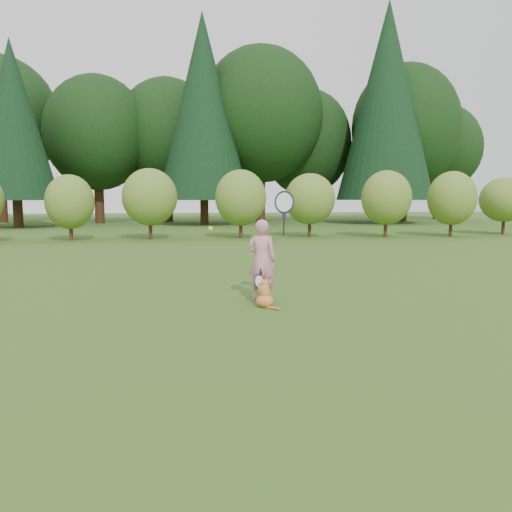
{
  "coord_description": "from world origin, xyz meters",
  "views": [
    {
      "loc": [
        -1.13,
        -6.69,
        1.57
      ],
      "look_at": [
        0.2,
        0.8,
        0.7
      ],
      "focal_mm": 35.0,
      "sensor_mm": 36.0,
      "label": 1
    }
  ],
  "objects": [
    {
      "name": "ground",
      "position": [
        0.0,
        0.0,
        0.0
      ],
      "size": [
        100.0,
        100.0,
        0.0
      ],
      "primitive_type": "plane",
      "color": "#274E16",
      "rests_on": "ground"
    },
    {
      "name": "shrub_row",
      "position": [
        0.0,
        13.0,
        1.4
      ],
      "size": [
        28.0,
        3.0,
        2.8
      ],
      "primitive_type": null,
      "color": "olive",
      "rests_on": "ground"
    },
    {
      "name": "woodland_backdrop",
      "position": [
        0.0,
        23.0,
        7.5
      ],
      "size": [
        48.0,
        10.0,
        15.0
      ],
      "primitive_type": null,
      "color": "black",
      "rests_on": "ground"
    },
    {
      "name": "child",
      "position": [
        0.31,
        0.84,
        0.66
      ],
      "size": [
        0.76,
        0.52,
        1.89
      ],
      "rotation": [
        0.0,
        0.0,
        2.72
      ],
      "color": "pink",
      "rests_on": "ground"
    },
    {
      "name": "cat",
      "position": [
        0.25,
        0.36,
        0.22
      ],
      "size": [
        0.35,
        0.63,
        0.57
      ],
      "rotation": [
        0.0,
        0.0,
        0.17
      ],
      "color": "orange",
      "rests_on": "ground"
    },
    {
      "name": "tennis_ball",
      "position": [
        -0.51,
        0.69,
        1.14
      ],
      "size": [
        0.07,
        0.07,
        0.07
      ],
      "color": "#BDE61B",
      "rests_on": "ground"
    }
  ]
}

